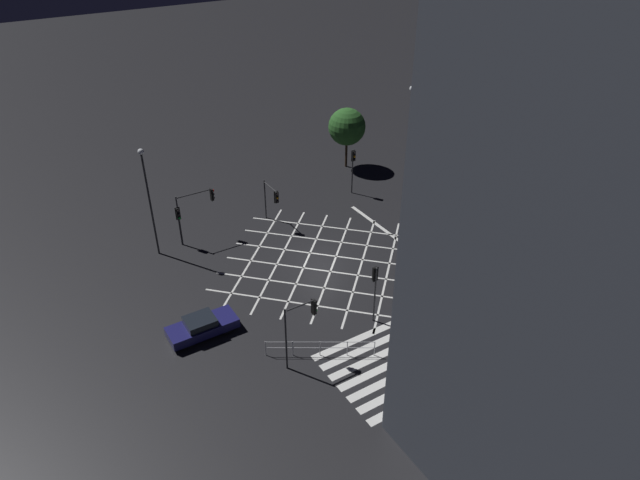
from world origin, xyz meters
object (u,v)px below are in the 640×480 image
at_px(traffic_light_nw_cross, 179,219).
at_px(street_lamp_west, 409,131).
at_px(traffic_light_se_cross, 462,235).
at_px(street_tree_near, 347,127).
at_px(traffic_light_se_main, 466,251).
at_px(traffic_light_median_south, 375,283).
at_px(traffic_light_nw_main, 197,204).
at_px(waiting_car, 202,326).
at_px(traffic_light_ne_cross, 353,163).
at_px(traffic_light_sw_main, 302,320).
at_px(street_lamp_east, 148,190).
at_px(traffic_light_median_north, 272,197).

distance_m(traffic_light_nw_cross, street_lamp_west, 18.66).
bearing_deg(traffic_light_se_cross, street_tree_near, -8.93).
bearing_deg(traffic_light_se_main, traffic_light_median_south, 0.27).
height_order(traffic_light_nw_main, traffic_light_nw_cross, traffic_light_nw_main).
bearing_deg(waiting_car, street_lamp_west, 16.81).
bearing_deg(street_lamp_west, waiting_car, -163.19).
distance_m(traffic_light_ne_cross, traffic_light_sw_main, 20.84).
distance_m(traffic_light_sw_main, traffic_light_se_cross, 13.95).
bearing_deg(waiting_car, street_lamp_east, 86.71).
bearing_deg(traffic_light_nw_cross, traffic_light_ne_cross, 90.77).
bearing_deg(street_tree_near, traffic_light_se_main, -100.57).
bearing_deg(traffic_light_nw_cross, traffic_light_median_south, 25.93).
relative_size(street_tree_near, waiting_car, 1.36).
height_order(traffic_light_nw_cross, traffic_light_median_north, traffic_light_median_north).
bearing_deg(traffic_light_sw_main, traffic_light_median_north, 68.34).
bearing_deg(traffic_light_se_main, traffic_light_median_north, -61.53).
distance_m(street_lamp_west, waiting_car, 21.90).
relative_size(traffic_light_sw_main, street_lamp_west, 0.41).
height_order(traffic_light_median_south, traffic_light_se_cross, traffic_light_median_south).
height_order(traffic_light_sw_main, traffic_light_median_south, traffic_light_sw_main).
distance_m(traffic_light_ne_cross, traffic_light_median_south, 16.89).
height_order(traffic_light_nw_main, street_lamp_east, street_lamp_east).
bearing_deg(traffic_light_nw_main, street_tree_near, 16.72).
xyz_separation_m(traffic_light_nw_main, street_lamp_west, (16.16, -4.02, 3.64)).
xyz_separation_m(traffic_light_median_south, traffic_light_nw_cross, (-6.99, 14.38, -0.56)).
height_order(traffic_light_median_south, street_tree_near, street_tree_near).
bearing_deg(traffic_light_ne_cross, traffic_light_nw_cross, -89.23).
distance_m(traffic_light_nw_cross, waiting_car, 10.47).
distance_m(traffic_light_ne_cross, traffic_light_nw_cross, 15.52).
bearing_deg(traffic_light_nw_main, traffic_light_median_north, -9.50).
height_order(traffic_light_nw_main, traffic_light_sw_main, traffic_light_sw_main).
bearing_deg(street_lamp_west, traffic_light_median_north, 163.72).
relative_size(traffic_light_sw_main, street_tree_near, 0.74).
height_order(traffic_light_median_south, traffic_light_nw_cross, traffic_light_median_south).
relative_size(traffic_light_sw_main, traffic_light_median_north, 1.25).
bearing_deg(street_lamp_west, street_lamp_east, 168.98).
distance_m(traffic_light_median_north, waiting_car, 13.41).
height_order(traffic_light_median_south, street_lamp_west, street_lamp_west).
xyz_separation_m(traffic_light_se_main, street_tree_near, (3.62, 19.38, 1.45)).
height_order(traffic_light_se_main, street_tree_near, street_tree_near).
bearing_deg(traffic_light_nw_main, traffic_light_nw_cross, -177.52).
height_order(traffic_light_se_main, traffic_light_se_cross, traffic_light_se_cross).
xyz_separation_m(traffic_light_ne_cross, waiting_car, (-17.94, -10.25, -2.29)).
xyz_separation_m(traffic_light_nw_cross, street_lamp_west, (17.71, -3.95, 4.36)).
xyz_separation_m(traffic_light_ne_cross, traffic_light_nw_cross, (-15.50, -0.21, -0.58)).
distance_m(traffic_light_median_north, street_lamp_east, 9.47).
height_order(traffic_light_median_north, street_lamp_east, street_lamp_east).
relative_size(traffic_light_median_north, street_tree_near, 0.59).
height_order(traffic_light_nw_cross, street_lamp_east, street_lamp_east).
bearing_deg(traffic_light_nw_cross, street_lamp_east, -85.70).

